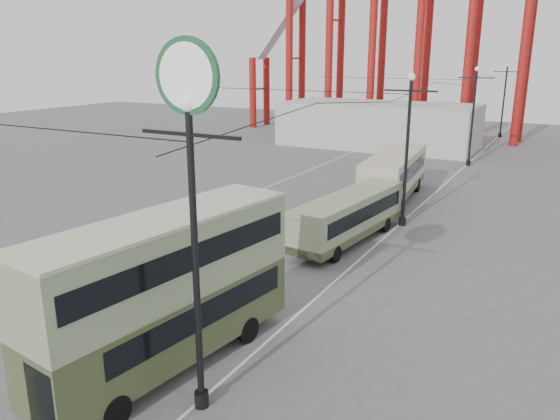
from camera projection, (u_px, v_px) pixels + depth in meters
The scene contains 11 objects.
ground at pixel (133, 323), 21.76m from camera, with size 160.00×160.00×0.00m, color #545456.
road_markings at pixel (320, 206), 38.78m from camera, with size 12.52×120.00×0.01m.
lamp_post_near at pixel (190, 151), 14.50m from camera, with size 3.20×0.44×10.80m.
lamp_post_mid at pixel (407, 152), 33.08m from camera, with size 3.20×0.44×9.32m.
lamp_post_far at pixel (473, 117), 51.64m from camera, with size 3.20×0.44×9.32m.
lamp_post_distant at pixel (504, 101), 70.20m from camera, with size 3.20×0.44×9.32m.
fairground_shed at pixel (378, 125), 63.50m from camera, with size 22.00×10.00×5.00m, color #AFAFA9.
double_decker_bus at pixel (167, 285), 18.04m from camera, with size 3.78×10.18×5.34m.
single_decker_green at pixel (349, 216), 30.91m from camera, with size 3.29×9.92×2.75m.
single_decker_cream at pixel (394, 174), 40.04m from camera, with size 3.79×11.19×3.42m.
pedestrian at pixel (219, 275), 24.03m from camera, with size 0.73×0.48×1.99m, color #212227.
Camera 1 is at (14.60, -14.46, 10.31)m, focal length 35.00 mm.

